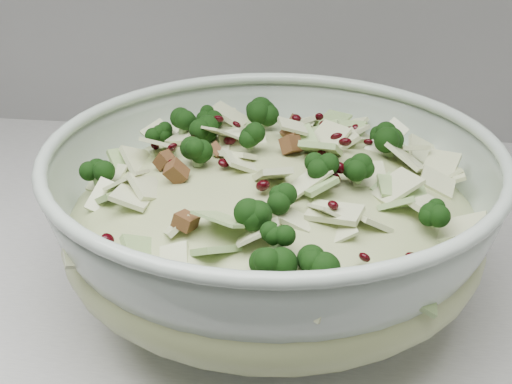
# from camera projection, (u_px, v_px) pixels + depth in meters

# --- Properties ---
(mixing_bowl) EXTENTS (0.42, 0.42, 0.14)m
(mixing_bowl) POSITION_uv_depth(u_px,v_px,m) (273.00, 223.00, 0.58)
(mixing_bowl) COLOR #AFC1B1
(mixing_bowl) RESTS_ON counter
(salad) EXTENTS (0.36, 0.36, 0.15)m
(salad) POSITION_uv_depth(u_px,v_px,m) (273.00, 198.00, 0.57)
(salad) COLOR #A6B47B
(salad) RESTS_ON mixing_bowl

